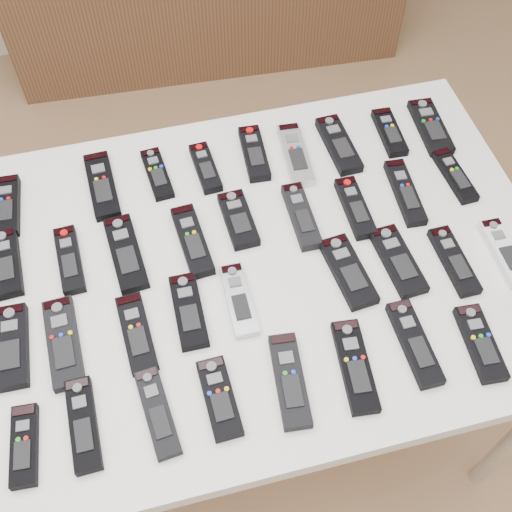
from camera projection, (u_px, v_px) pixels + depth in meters
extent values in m
plane|color=#97794C|center=(251.00, 433.00, 1.94)|extent=(4.00, 4.00, 0.00)
cube|color=white|center=(256.00, 267.00, 1.37)|extent=(1.25, 0.88, 0.04)
cylinder|color=beige|center=(31.00, 275.00, 1.82)|extent=(0.04, 0.04, 0.74)
cylinder|color=beige|center=(403.00, 200.00, 1.98)|extent=(0.04, 0.04, 0.74)
cube|color=black|center=(7.00, 206.00, 1.42)|extent=(0.06, 0.17, 0.02)
cube|color=black|center=(102.00, 185.00, 1.46)|extent=(0.07, 0.19, 0.02)
cube|color=black|center=(157.00, 174.00, 1.48)|extent=(0.06, 0.15, 0.02)
cube|color=black|center=(205.00, 168.00, 1.49)|extent=(0.05, 0.15, 0.02)
cube|color=black|center=(254.00, 153.00, 1.52)|extent=(0.06, 0.17, 0.02)
cube|color=#B7B7BC|center=(295.00, 155.00, 1.51)|extent=(0.07, 0.19, 0.02)
cube|color=black|center=(339.00, 145.00, 1.53)|extent=(0.06, 0.18, 0.02)
cube|color=black|center=(389.00, 132.00, 1.56)|extent=(0.05, 0.15, 0.02)
cube|color=black|center=(430.00, 127.00, 1.57)|extent=(0.07, 0.18, 0.02)
cube|color=black|center=(6.00, 263.00, 1.34)|extent=(0.07, 0.17, 0.02)
cube|color=black|center=(70.00, 260.00, 1.34)|extent=(0.05, 0.17, 0.02)
cube|color=black|center=(126.00, 253.00, 1.35)|extent=(0.07, 0.20, 0.02)
cube|color=black|center=(192.00, 241.00, 1.37)|extent=(0.06, 0.19, 0.02)
cube|color=black|center=(238.00, 219.00, 1.40)|extent=(0.06, 0.15, 0.02)
cube|color=black|center=(301.00, 216.00, 1.41)|extent=(0.05, 0.18, 0.02)
cube|color=black|center=(355.00, 208.00, 1.42)|extent=(0.05, 0.16, 0.02)
cube|color=black|center=(405.00, 192.00, 1.45)|extent=(0.06, 0.19, 0.02)
cube|color=black|center=(455.00, 175.00, 1.48)|extent=(0.05, 0.16, 0.02)
cube|color=black|center=(12.00, 347.00, 1.23)|extent=(0.06, 0.18, 0.02)
cube|color=black|center=(63.00, 343.00, 1.23)|extent=(0.07, 0.20, 0.02)
cube|color=black|center=(137.00, 333.00, 1.25)|extent=(0.06, 0.17, 0.02)
cube|color=black|center=(189.00, 311.00, 1.27)|extent=(0.06, 0.17, 0.02)
cube|color=#B7B7BC|center=(239.00, 300.00, 1.29)|extent=(0.05, 0.17, 0.02)
cube|color=black|center=(348.00, 271.00, 1.33)|extent=(0.08, 0.18, 0.02)
cube|color=black|center=(398.00, 261.00, 1.34)|extent=(0.07, 0.18, 0.02)
cube|color=black|center=(454.00, 261.00, 1.34)|extent=(0.05, 0.17, 0.02)
cube|color=silver|center=(504.00, 252.00, 1.36)|extent=(0.05, 0.17, 0.02)
cube|color=black|center=(24.00, 446.00, 1.12)|extent=(0.05, 0.15, 0.02)
cube|color=black|center=(83.00, 424.00, 1.14)|extent=(0.05, 0.18, 0.02)
cube|color=black|center=(158.00, 412.00, 1.16)|extent=(0.06, 0.18, 0.02)
cube|color=black|center=(219.00, 398.00, 1.17)|extent=(0.06, 0.16, 0.02)
cube|color=black|center=(290.00, 380.00, 1.19)|extent=(0.07, 0.19, 0.02)
cube|color=black|center=(355.00, 366.00, 1.21)|extent=(0.07, 0.19, 0.02)
cube|color=black|center=(414.00, 343.00, 1.23)|extent=(0.05, 0.18, 0.02)
cube|color=black|center=(480.00, 343.00, 1.23)|extent=(0.06, 0.16, 0.02)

